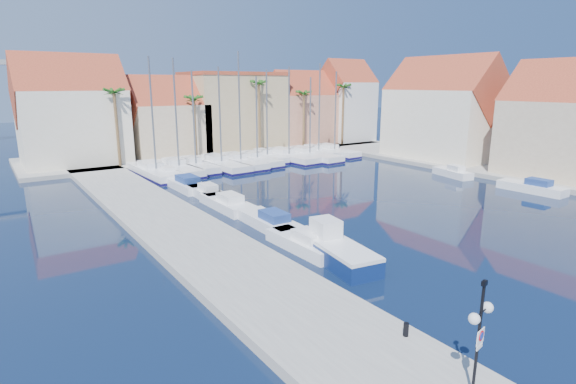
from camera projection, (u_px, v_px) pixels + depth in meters
name	position (u px, v px, depth m)	size (l,w,h in m)	color
ground	(433.00, 274.00, 24.94)	(260.00, 260.00, 0.00)	black
quay_west	(186.00, 234.00, 30.76)	(6.00, 77.00, 0.50)	gray
shore_north	(217.00, 151.00, 68.86)	(54.00, 16.00, 0.50)	gray
shore_east	(501.00, 169.00, 54.50)	(12.00, 60.00, 0.50)	gray
lamp_post	(480.00, 321.00, 13.92)	(1.35, 0.54, 4.00)	black
bollard	(406.00, 329.00, 17.85)	(0.22, 0.22, 0.56)	black
fishing_boat	(335.00, 248.00, 26.69)	(3.17, 6.78, 2.28)	navy
motorboat_west_0	(304.00, 243.00, 28.40)	(1.97, 5.86, 1.40)	white
motorboat_west_1	(270.00, 222.00, 32.72)	(2.31, 6.54, 1.40)	white
motorboat_west_2	(227.00, 203.00, 37.88)	(2.16, 6.67, 1.40)	white
motorboat_west_3	(206.00, 192.00, 41.55)	(1.98, 5.61, 1.40)	white
motorboat_west_4	(185.00, 183.00, 45.28)	(2.43, 7.43, 1.40)	white
motorboat_west_5	(167.00, 174.00, 50.09)	(2.05, 5.55, 1.40)	white
motorboat_east_0	(533.00, 187.00, 43.67)	(2.13, 6.19, 1.40)	white
motorboat_east_1	(453.00, 172.00, 50.89)	(2.61, 5.20, 1.40)	white
sailboat_0	(154.00, 172.00, 51.04)	(3.34, 11.35, 13.18)	white
sailboat_1	(177.00, 168.00, 53.01)	(3.01, 10.39, 13.11)	white
sailboat_2	(194.00, 166.00, 54.46)	(2.99, 9.45, 11.81)	white
sailboat_3	(219.00, 164.00, 55.93)	(3.55, 11.38, 12.28)	white
sailboat_4	(238.00, 162.00, 57.39)	(3.11, 10.68, 14.09)	white
sailboat_5	(255.00, 160.00, 58.79)	(3.31, 9.63, 11.20)	white
sailboat_6	(265.00, 157.00, 61.08)	(2.28, 8.36, 12.09)	white
sailboat_7	(286.00, 156.00, 61.78)	(3.79, 11.70, 12.47)	white
sailboat_8	(307.00, 155.00, 62.95)	(4.00, 12.11, 11.15)	white
sailboat_9	(316.00, 152.00, 65.26)	(2.78, 8.41, 13.04)	white
sailboat_10	(332.00, 151.00, 66.14)	(3.05, 9.72, 11.98)	white
building_0	(72.00, 115.00, 55.59)	(12.30, 9.00, 13.50)	beige
building_1	(167.00, 121.00, 62.47)	(10.30, 8.00, 11.00)	#C6AC8B
building_2	(234.00, 111.00, 69.10)	(14.20, 10.20, 11.50)	tan
building_3	(300.00, 111.00, 74.98)	(10.30, 8.00, 12.00)	tan
building_4	(345.00, 103.00, 78.87)	(8.30, 8.00, 14.00)	white
building_5	(570.00, 126.00, 47.54)	(9.00, 12.30, 12.50)	#C6AC8B
building_6	(443.00, 113.00, 60.24)	(9.00, 14.30, 13.50)	beige
palm_0	(114.00, 94.00, 53.18)	(2.60, 2.60, 10.15)	brown
palm_1	(194.00, 101.00, 58.90)	(2.60, 2.60, 9.15)	brown
palm_2	(259.00, 86.00, 63.95)	(2.60, 2.60, 11.15)	brown
palm_3	(304.00, 95.00, 68.68)	(2.60, 2.60, 9.65)	brown
palm_4	(344.00, 88.00, 72.86)	(2.60, 2.60, 10.65)	brown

